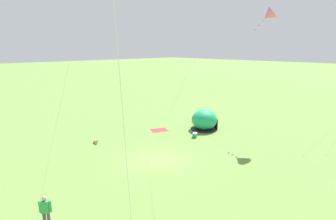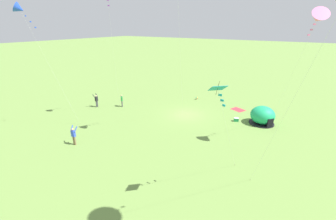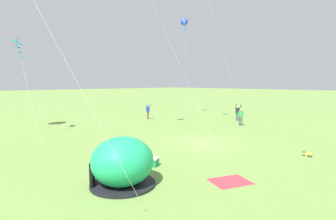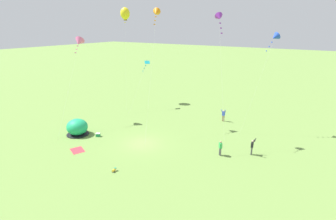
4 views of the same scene
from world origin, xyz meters
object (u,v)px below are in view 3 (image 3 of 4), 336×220
Objects in this scene: person_arms_raised at (148,111)px; kite_blue at (184,23)px; kite_teal at (18,45)px; popup_tent at (122,163)px; toddler_crawling at (307,154)px; person_with_toddler at (237,112)px; person_far_back at (241,116)px; cooler_box at (154,162)px.

person_arms_raised is 12.63m from kite_blue.
kite_teal is at bearing -178.82° from person_arms_raised.
person_arms_raised is at bearing 46.92° from popup_tent.
kite_blue is (5.96, -0.47, 11.13)m from person_arms_raised.
toddler_crawling is 0.04× the size of kite_blue.
kite_blue is at bearing 94.23° from person_with_toddler.
kite_teal reaches higher than popup_tent.
person_with_toddler is at bearing -21.44° from kite_teal.
person_far_back is at bearing 49.93° from toddler_crawling.
popup_tent is 11.14m from toddler_crawling.
kite_teal is at bearing 118.55° from toddler_crawling.
person_with_toddler is at bearing 35.79° from person_far_back.
cooler_box is at bearing 146.67° from toddler_crawling.
toddler_crawling is 24.01m from kite_blue.
person_with_toddler is 0.15× the size of kite_blue.
kite_blue is at bearing 35.97° from popup_tent.
cooler_box reaches higher than toddler_crawling.
kite_teal reaches higher than toddler_crawling.
kite_blue reaches higher than cooler_box.
cooler_box is 15.44m from person_far_back.
cooler_box is at bearing -128.98° from person_arms_raised.
cooler_box is 1.16× the size of toddler_crawling.
toddler_crawling is 14.77m from person_with_toddler.
cooler_box is at bearing -166.35° from person_far_back.
person_with_toddler is 1.00× the size of person_arms_raised.
person_arms_raised is at bearing 175.50° from kite_blue.
toddler_crawling is (7.68, -5.05, -0.04)m from cooler_box.
kite_teal reaches higher than person_arms_raised.
person_arms_raised is 1.10× the size of person_far_back.
person_far_back is at bearing -144.21° from person_with_toddler.
cooler_box is (2.67, 0.98, -0.78)m from popup_tent.
person_arms_raised reaches higher than person_far_back.
popup_tent is 20.41m from person_arms_raised.
kite_teal is (0.17, 14.63, 6.36)m from popup_tent.
popup_tent is 2.94m from cooler_box.
person_far_back is at bearing -70.20° from person_arms_raised.
kite_blue reaches higher than toddler_crawling.
person_arms_raised is 10.94m from person_far_back.
kite_blue is (19.73, -0.19, 4.77)m from kite_teal.
toddler_crawling is 0.32× the size of person_far_back.
cooler_box is 17.94m from person_arms_raised.
kite_teal is at bearing 150.20° from person_far_back.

